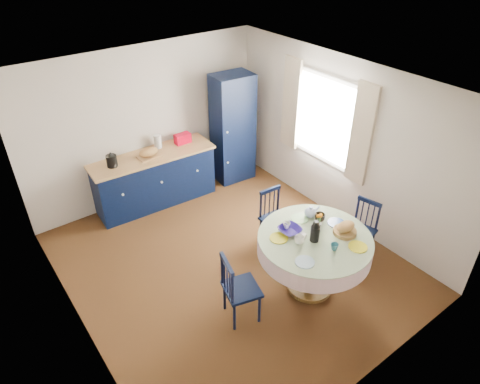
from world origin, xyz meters
The scene contains 17 objects.
floor centered at (0.00, 0.00, 0.00)m, with size 4.50×4.50×0.00m, color black.
ceiling centered at (0.00, 0.00, 2.50)m, with size 4.50×4.50×0.00m, color white.
wall_back centered at (0.00, 2.25, 1.25)m, with size 4.00×0.02×2.50m, color beige.
wall_left centered at (-2.00, 0.00, 1.25)m, with size 0.02×4.50×2.50m, color beige.
wall_right centered at (2.00, 0.00, 1.25)m, with size 0.02×4.50×2.50m, color beige.
window centered at (1.95, 0.30, 1.52)m, with size 0.10×1.74×1.45m.
kitchen_counter centered at (-0.10, 1.96, 0.46)m, with size 2.02×0.73×1.13m.
pantry_cabinet centered at (1.40, 1.85, 0.95)m, with size 0.70×0.53×1.90m.
dining_table centered at (0.56, -0.99, 0.71)m, with size 1.37×1.37×1.11m.
chair_left centered at (-0.46, -0.81, 0.46)m, with size 0.48×0.49×0.91m.
chair_far centered at (0.79, 0.01, 0.43)m, with size 0.40×0.38×0.85m.
chair_right centered at (1.57, -0.91, 0.43)m, with size 0.44×0.45×0.84m.
mug_a centered at (0.32, -0.95, 0.88)m, with size 0.12×0.12×0.10m, color silver.
mug_b centered at (0.56, -1.27, 0.88)m, with size 0.09×0.09×0.09m, color #306D7C.
mug_c centered at (0.82, -0.78, 0.89)m, with size 0.13×0.13×0.11m, color black.
mug_d centered at (0.39, -0.65, 0.87)m, with size 0.09×0.09×0.08m, color silver.
cobalt_bowl centered at (0.37, -0.73, 0.87)m, with size 0.27×0.27×0.07m, color navy.
Camera 1 is at (-2.53, -3.60, 4.08)m, focal length 32.00 mm.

